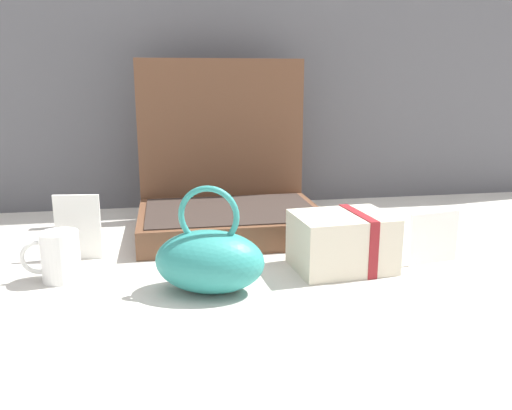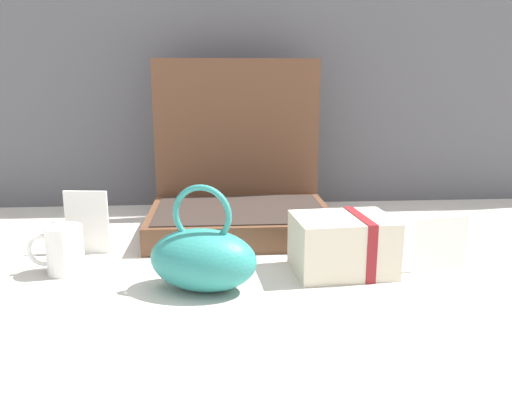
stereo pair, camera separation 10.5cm
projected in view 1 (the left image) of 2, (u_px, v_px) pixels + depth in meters
ground_plane at (264, 262)px, 1.10m from camera, size 6.00×6.00×0.00m
open_suitcase at (228, 194)px, 1.34m from camera, size 0.46×0.36×0.44m
teal_pouch_handbag at (210, 260)px, 0.94m from camera, size 0.23×0.18×0.20m
cream_toiletry_bag at (343, 241)px, 1.06m from camera, size 0.21×0.16×0.12m
coffee_mug at (59, 256)px, 1.00m from camera, size 0.11×0.07×0.10m
info_card_left at (434, 238)px, 1.09m from camera, size 0.12×0.03×0.11m
poster_card_right at (78, 227)px, 1.11m from camera, size 0.10×0.02×0.14m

